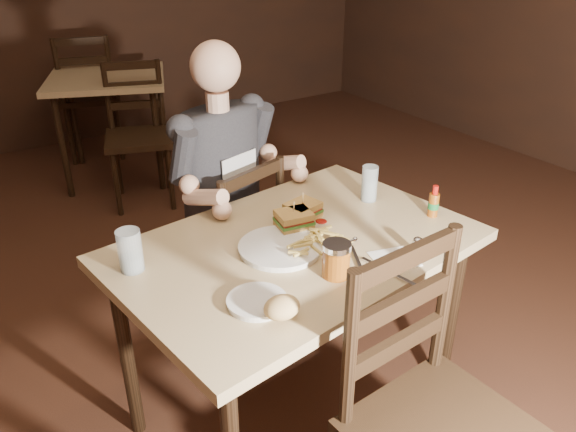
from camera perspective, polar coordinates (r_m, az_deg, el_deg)
room_shell at (r=1.95m, az=2.49°, el=17.89°), size 7.00×7.00×7.00m
main_table at (r=1.94m, az=0.83°, el=-4.81°), size 1.29×0.94×0.77m
bg_table at (r=4.34m, az=-17.84°, el=12.27°), size 1.04×1.04×0.77m
chair_far at (r=2.51m, az=-6.44°, el=-3.49°), size 0.51×0.54×0.88m
bg_chair_far at (r=4.90m, az=-19.53°, el=11.42°), size 0.58×0.61×0.99m
bg_chair_near at (r=3.90m, az=-14.91°, el=7.69°), size 0.56×0.59×0.93m
diner at (r=2.27m, az=-6.24°, el=6.11°), size 0.60×0.53×0.89m
dinner_plate at (r=1.85m, az=-0.81°, el=-3.35°), size 0.30×0.30×0.02m
sandwich_left at (r=1.94m, az=0.60°, el=0.15°), size 0.13×0.12×0.10m
sandwich_right at (r=2.00m, az=1.52°, el=1.07°), size 0.13×0.12×0.10m
fries_pile at (r=1.85m, az=2.84°, el=-2.49°), size 0.27×0.21×0.04m
ketchup_dollop at (r=1.99m, az=3.41°, el=-0.54°), size 0.05×0.05×0.01m
glass_left at (r=1.78m, az=-15.74°, el=-3.41°), size 0.08×0.08×0.14m
glass_right at (r=2.18m, az=8.27°, el=3.29°), size 0.07×0.07×0.14m
hot_sauce at (r=2.11m, az=14.61°, el=1.48°), size 0.04×0.04×0.12m
salt_shaker at (r=1.86m, az=12.97°, el=-3.05°), size 0.04×0.04×0.06m
syrup_dispenser at (r=1.70m, az=4.93°, el=-4.45°), size 0.10×0.10×0.11m
napkin at (r=1.84m, az=10.74°, el=-4.30°), size 0.17×0.16×0.00m
knife at (r=1.76m, az=10.14°, el=-5.55°), size 0.04×0.21×0.01m
fork at (r=1.82m, az=6.98°, el=-4.24°), size 0.08×0.14×0.00m
side_plate at (r=1.60m, az=-3.16°, el=-8.77°), size 0.19×0.19×0.01m
bread_roll at (r=1.52m, az=-0.63°, el=-9.26°), size 0.11×0.10×0.06m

